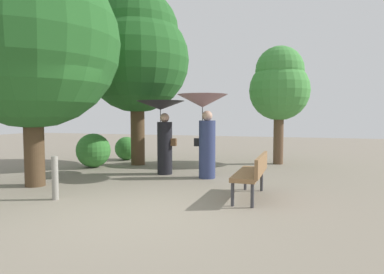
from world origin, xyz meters
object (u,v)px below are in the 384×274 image
object	(u,v)px
tree_near_left	(137,51)
tree_mid_left	(30,28)
tree_near_right	(279,84)
person_left	(162,121)
park_bench	(253,172)
path_marker_post	(55,178)
person_right	(204,117)

from	to	relation	value
tree_near_left	tree_mid_left	world-z (taller)	tree_mid_left
tree_near_right	person_left	bearing A→B (deg)	-136.35
person_left	tree_mid_left	size ratio (longest dim) A/B	0.35
park_bench	tree_mid_left	distance (m)	5.63
park_bench	tree_near_left	world-z (taller)	tree_near_left
tree_near_left	path_marker_post	bearing A→B (deg)	-83.99
tree_near_left	tree_mid_left	distance (m)	3.67
person_right	path_marker_post	distance (m)	3.76
tree_near_right	path_marker_post	bearing A→B (deg)	-122.87
person_right	park_bench	xyz separation A→B (m)	(1.41, -1.74, -1.02)
tree_mid_left	tree_near_right	bearing A→B (deg)	44.73
tree_near_left	tree_mid_left	size ratio (longest dim) A/B	0.98
person_right	park_bench	size ratio (longest dim) A/B	1.38
tree_near_right	path_marker_post	distance (m)	7.36
tree_mid_left	tree_near_left	bearing A→B (deg)	77.74
tree_near_left	path_marker_post	distance (m)	5.50
person_left	tree_near_right	distance (m)	4.19
tree_mid_left	person_right	bearing A→B (deg)	30.89
tree_near_left	tree_near_right	xyz separation A→B (m)	(4.29, 1.44, -1.02)
tree_near_left	path_marker_post	xyz separation A→B (m)	(0.47, -4.48, -3.17)
person_left	tree_mid_left	world-z (taller)	tree_mid_left
person_left	park_bench	bearing A→B (deg)	-124.05
tree_mid_left	path_marker_post	bearing A→B (deg)	-35.33
person_left	tree_near_left	xyz separation A→B (m)	(-1.37, 1.35, 2.14)
person_left	tree_near_right	world-z (taller)	tree_near_right
tree_near_left	path_marker_post	size ratio (longest dim) A/B	6.72
person_right	tree_near_right	world-z (taller)	tree_near_right
path_marker_post	tree_mid_left	bearing A→B (deg)	144.67
tree_mid_left	path_marker_post	size ratio (longest dim) A/B	6.83
person_right	path_marker_post	xyz separation A→B (m)	(-2.12, -2.90, -1.13)
tree_near_left	path_marker_post	world-z (taller)	tree_near_left
person_right	tree_near_right	size ratio (longest dim) A/B	0.55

